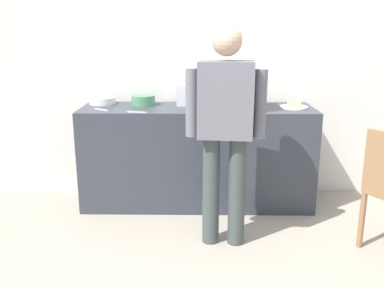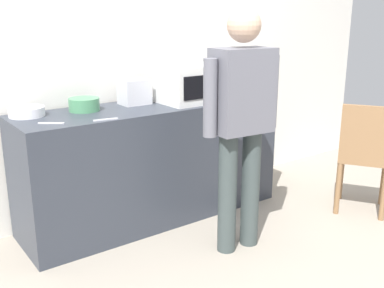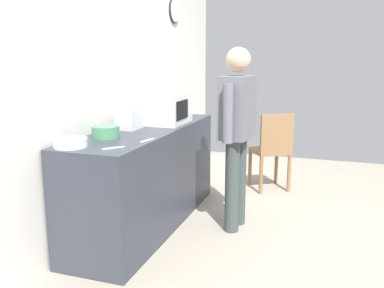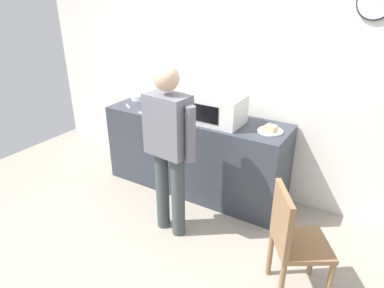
{
  "view_description": "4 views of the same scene",
  "coord_description": "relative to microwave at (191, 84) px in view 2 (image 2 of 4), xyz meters",
  "views": [
    {
      "loc": [
        -0.23,
        -2.66,
        1.63
      ],
      "look_at": [
        -0.28,
        0.89,
        0.68
      ],
      "focal_mm": 39.84,
      "sensor_mm": 36.0,
      "label": 1
    },
    {
      "loc": [
        -2.05,
        -1.8,
        1.62
      ],
      "look_at": [
        -0.13,
        0.83,
        0.69
      ],
      "focal_mm": 42.55,
      "sensor_mm": 36.0,
      "label": 2
    },
    {
      "loc": [
        -3.66,
        -0.41,
        1.58
      ],
      "look_at": [
        -0.27,
        0.76,
        0.83
      ],
      "focal_mm": 38.87,
      "sensor_mm": 36.0,
      "label": 3
    },
    {
      "loc": [
        1.62,
        -1.88,
        2.25
      ],
      "look_at": [
        -0.08,
        0.9,
        0.75
      ],
      "focal_mm": 31.97,
      "sensor_mm": 36.0,
      "label": 4
    }
  ],
  "objects": [
    {
      "name": "fork_utensil",
      "position": [
        -1.19,
        -0.08,
        -0.15
      ],
      "size": [
        0.15,
        0.12,
        0.01
      ],
      "primitive_type": "cube",
      "rotation": [
        0.0,
        0.0,
        2.49
      ],
      "color": "silver",
      "rests_on": "kitchen_counter"
    },
    {
      "name": "sandwich_plate",
      "position": [
        0.55,
        0.05,
        -0.13
      ],
      "size": [
        0.25,
        0.25,
        0.06
      ],
      "color": "white",
      "rests_on": "kitchen_counter"
    },
    {
      "name": "microwave",
      "position": [
        0.0,
        0.0,
        0.0
      ],
      "size": [
        0.5,
        0.39,
        0.3
      ],
      "color": "silver",
      "rests_on": "kitchen_counter"
    },
    {
      "name": "ground_plane",
      "position": [
        -0.1,
        -1.15,
        -1.09
      ],
      "size": [
        6.0,
        6.0,
        0.0
      ],
      "primitive_type": "plane",
      "color": "#9E9384"
    },
    {
      "name": "kitchen_counter",
      "position": [
        -0.33,
        0.07,
        -0.62
      ],
      "size": [
        2.15,
        0.62,
        0.94
      ],
      "primitive_type": "cube",
      "color": "#333842",
      "rests_on": "ground_plane"
    },
    {
      "name": "wooden_chair",
      "position": [
        1.11,
        -0.9,
        -0.56
      ],
      "size": [
        0.55,
        0.55,
        0.94
      ],
      "color": "olive",
      "rests_on": "ground_plane"
    },
    {
      "name": "spoon_utensil",
      "position": [
        -0.86,
        -0.19,
        -0.15
      ],
      "size": [
        0.17,
        0.05,
        0.01
      ],
      "primitive_type": "cube",
      "rotation": [
        0.0,
        0.0,
        2.97
      ],
      "color": "silver",
      "rests_on": "kitchen_counter"
    },
    {
      "name": "toaster",
      "position": [
        -0.42,
        0.19,
        -0.05
      ],
      "size": [
        0.22,
        0.18,
        0.2
      ],
      "primitive_type": "cube",
      "color": "silver",
      "rests_on": "kitchen_counter"
    },
    {
      "name": "person_standing",
      "position": [
        -0.13,
        -0.74,
        -0.11
      ],
      "size": [
        0.59,
        0.28,
        1.67
      ],
      "color": "#3B4645",
      "rests_on": "ground_plane"
    },
    {
      "name": "back_wall",
      "position": [
        -0.1,
        0.45,
        0.21
      ],
      "size": [
        5.4,
        0.13,
        2.6
      ],
      "color": "silver",
      "rests_on": "ground_plane"
    },
    {
      "name": "salad_bowl",
      "position": [
        -1.25,
        0.24,
        -0.12
      ],
      "size": [
        0.25,
        0.25,
        0.07
      ],
      "primitive_type": "cylinder",
      "color": "white",
      "rests_on": "kitchen_counter"
    },
    {
      "name": "cereal_bowl",
      "position": [
        -0.85,
        0.18,
        -0.1
      ],
      "size": [
        0.23,
        0.23,
        0.1
      ],
      "primitive_type": "cylinder",
      "color": "#4C8E60",
      "rests_on": "kitchen_counter"
    }
  ]
}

